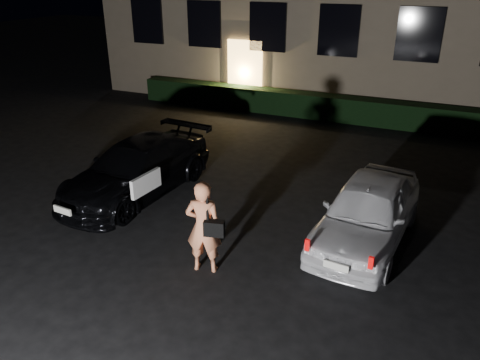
% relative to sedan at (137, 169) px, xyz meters
% --- Properties ---
extents(ground, '(80.00, 80.00, 0.00)m').
position_rel_sedan_xyz_m(ground, '(2.65, -2.62, -0.63)').
color(ground, black).
rests_on(ground, ground).
extents(hedge, '(15.00, 0.70, 0.85)m').
position_rel_sedan_xyz_m(hedge, '(2.65, 7.88, -0.20)').
color(hedge, black).
rests_on(hedge, ground).
extents(sedan, '(2.15, 4.50, 1.25)m').
position_rel_sedan_xyz_m(sedan, '(0.00, 0.00, 0.00)').
color(sedan, black).
rests_on(sedan, ground).
extents(hatch, '(1.85, 3.88, 1.28)m').
position_rel_sedan_xyz_m(hatch, '(5.34, 0.01, 0.01)').
color(hatch, white).
rests_on(hatch, ground).
extents(man, '(0.78, 0.55, 1.72)m').
position_rel_sedan_xyz_m(man, '(2.93, -2.14, 0.23)').
color(man, '#E2855B').
rests_on(man, ground).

